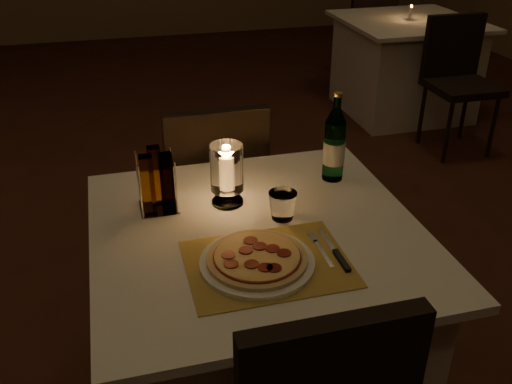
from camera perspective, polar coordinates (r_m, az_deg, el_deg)
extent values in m
cube|color=#4C2318|center=(2.69, -8.28, -10.42)|extent=(8.00, 10.00, 0.02)
cube|color=silver|center=(1.98, 0.15, -13.19)|extent=(0.88, 0.88, 0.71)
cube|color=silver|center=(1.75, 0.17, -4.17)|extent=(1.00, 1.00, 0.03)
cube|color=black|center=(2.56, -4.49, 0.28)|extent=(0.42, 0.42, 0.05)
cube|color=black|center=(2.30, -3.82, 3.20)|extent=(0.42, 0.05, 0.42)
cylinder|color=black|center=(2.86, -1.60, -1.96)|extent=(0.03, 0.03, 0.44)
cylinder|color=black|center=(2.81, -8.37, -2.85)|extent=(0.03, 0.03, 0.44)
cylinder|color=black|center=(2.58, 0.17, -5.70)|extent=(0.03, 0.03, 0.44)
cylinder|color=black|center=(2.53, -7.35, -6.77)|extent=(0.03, 0.03, 0.44)
cube|color=#B89440|center=(1.60, 1.16, -7.16)|extent=(0.45, 0.34, 0.00)
cylinder|color=white|center=(1.59, 0.11, -7.06)|extent=(0.32, 0.32, 0.01)
cylinder|color=#D8B77F|center=(1.58, 0.11, -6.68)|extent=(0.28, 0.28, 0.01)
cylinder|color=maroon|center=(1.57, 0.11, -6.45)|extent=(0.24, 0.24, 0.00)
cylinder|color=#EACC7F|center=(1.57, 0.11, -6.35)|extent=(0.24, 0.24, 0.00)
cylinder|color=maroon|center=(1.59, 1.67, -5.67)|extent=(0.04, 0.04, 0.00)
cylinder|color=maroon|center=(1.60, 0.37, -5.44)|extent=(0.04, 0.04, 0.00)
cylinder|color=maroon|center=(1.62, -0.55, -4.87)|extent=(0.04, 0.04, 0.00)
cylinder|color=maroon|center=(1.58, -1.02, -5.85)|extent=(0.04, 0.04, 0.00)
cylinder|color=maroon|center=(1.57, -2.78, -6.29)|extent=(0.04, 0.04, 0.00)
cylinder|color=maroon|center=(1.53, -2.49, -7.21)|extent=(0.04, 0.04, 0.00)
cylinder|color=maroon|center=(1.53, -0.45, -7.24)|extent=(0.04, 0.04, 0.00)
cylinder|color=maroon|center=(1.52, 0.94, -7.56)|extent=(0.04, 0.04, 0.00)
cylinder|color=maroon|center=(1.52, 1.83, -7.59)|extent=(0.04, 0.04, 0.00)
cylinder|color=maroon|center=(1.58, 2.82, -6.11)|extent=(0.04, 0.04, 0.00)
cube|color=silver|center=(1.64, 6.74, -6.13)|extent=(0.01, 0.14, 0.00)
cube|color=silver|center=(1.71, 5.73, -4.56)|extent=(0.02, 0.05, 0.00)
cube|color=black|center=(1.61, 8.56, -6.79)|extent=(0.02, 0.10, 0.01)
cube|color=silver|center=(1.70, 7.13, -4.84)|extent=(0.01, 0.12, 0.00)
cylinder|color=#57A269|center=(2.01, 7.80, 4.10)|extent=(0.07, 0.07, 0.21)
cylinder|color=#57A269|center=(1.95, 8.15, 8.88)|extent=(0.03, 0.03, 0.04)
cylinder|color=gold|center=(1.94, 8.20, 9.61)|extent=(0.03, 0.03, 0.01)
cylinder|color=silver|center=(2.02, 7.79, 3.97)|extent=(0.08, 0.08, 0.08)
cylinder|color=white|center=(1.89, -2.86, -0.94)|extent=(0.10, 0.10, 0.01)
cylinder|color=white|center=(1.87, -2.87, -0.26)|extent=(0.02, 0.02, 0.04)
cylinder|color=white|center=(1.83, -2.95, 2.45)|extent=(0.11, 0.11, 0.16)
cylinder|color=white|center=(1.83, -2.94, 2.01)|extent=(0.03, 0.03, 0.11)
ellipsoid|color=orange|center=(1.80, -2.99, 4.06)|extent=(0.02, 0.02, 0.03)
cube|color=white|center=(1.88, -9.66, -1.60)|extent=(0.12, 0.12, 0.01)
cylinder|color=white|center=(1.78, -11.46, -0.10)|extent=(0.01, 0.01, 0.18)
cylinder|color=white|center=(1.79, -7.96, 0.33)|extent=(0.01, 0.01, 0.18)
cylinder|color=white|center=(1.88, -11.74, 1.46)|extent=(0.01, 0.01, 0.18)
cylinder|color=white|center=(1.88, -8.42, 1.87)|extent=(0.01, 0.01, 0.18)
cube|color=#BF8C33|center=(1.80, -10.77, 0.64)|extent=(0.04, 0.04, 0.20)
cube|color=#3F1E14|center=(1.80, -8.87, 0.88)|extent=(0.04, 0.04, 0.20)
cube|color=#BF8C33|center=(1.85, -10.02, 1.60)|extent=(0.04, 0.04, 0.20)
cube|color=silver|center=(4.79, 14.54, 11.85)|extent=(0.88, 0.88, 0.71)
cube|color=silver|center=(4.70, 15.10, 16.15)|extent=(1.00, 1.00, 0.03)
cube|color=black|center=(4.12, 19.94, 9.85)|extent=(0.42, 0.42, 0.05)
cube|color=black|center=(4.20, 19.09, 13.65)|extent=(0.42, 0.05, 0.42)
cylinder|color=black|center=(3.97, 18.62, 5.69)|extent=(0.03, 0.03, 0.44)
cylinder|color=black|center=(4.16, 22.60, 6.01)|extent=(0.03, 0.03, 0.44)
cylinder|color=black|center=(4.24, 16.24, 7.48)|extent=(0.03, 0.03, 0.44)
cylinder|color=black|center=(4.42, 20.09, 7.73)|extent=(0.03, 0.03, 0.44)
cube|color=black|center=(5.45, 10.65, 15.41)|extent=(0.42, 0.42, 0.05)
cube|color=black|center=(5.24, 11.75, 17.36)|extent=(0.42, 0.05, 0.42)
cylinder|color=black|center=(5.73, 11.30, 13.51)|extent=(0.03, 0.03, 0.44)
cylinder|color=black|center=(5.59, 8.07, 13.40)|extent=(0.03, 0.03, 0.44)
cylinder|color=black|center=(5.44, 12.84, 12.54)|extent=(0.03, 0.03, 0.44)
cylinder|color=black|center=(5.30, 9.47, 12.42)|extent=(0.03, 0.03, 0.44)
cylinder|color=white|center=(4.69, 15.20, 16.87)|extent=(0.03, 0.03, 0.09)
ellipsoid|color=orange|center=(4.68, 15.28, 17.49)|extent=(0.01, 0.01, 0.02)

